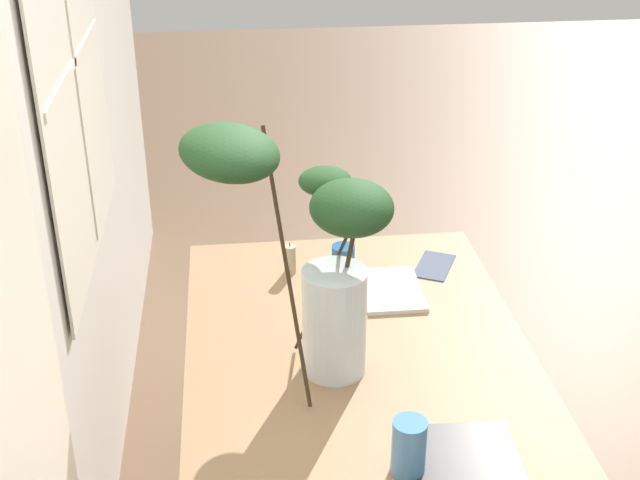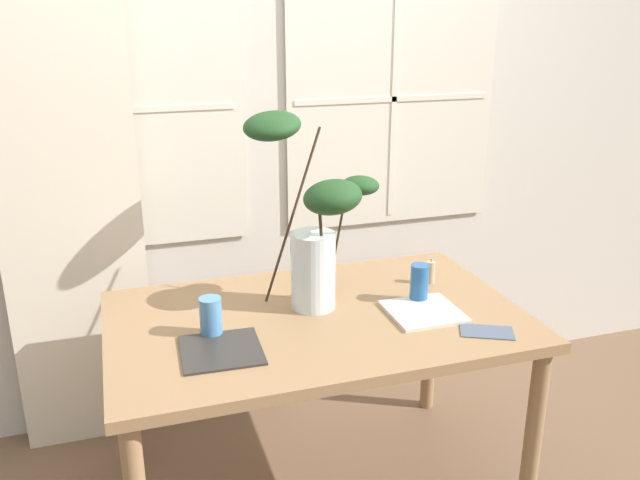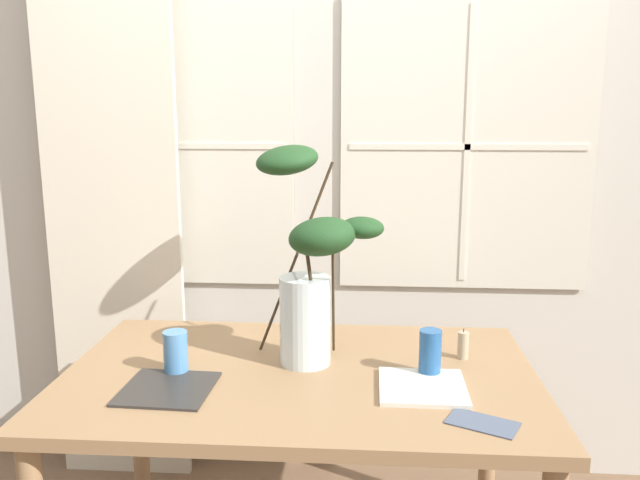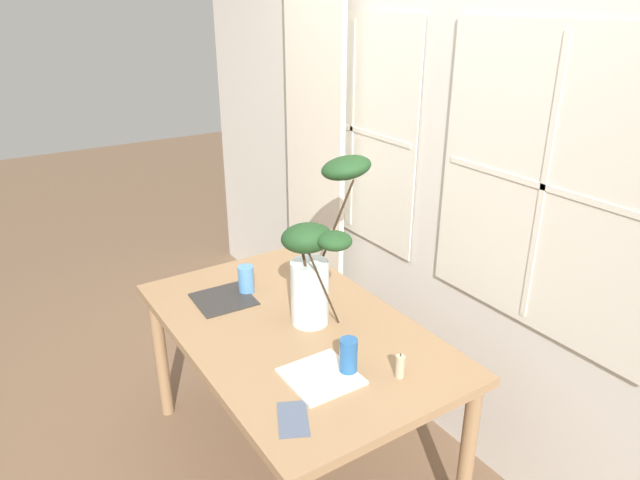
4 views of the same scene
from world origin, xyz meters
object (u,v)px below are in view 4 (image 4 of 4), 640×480
at_px(plate_square_left, 224,299).
at_px(dining_table, 294,342).
at_px(drinking_glass_blue_right, 349,356).
at_px(pillar_candle, 400,366).
at_px(drinking_glass_blue_left, 246,280).
at_px(plate_square_right, 321,376).
at_px(vase_with_branches, 318,252).

bearing_deg(plate_square_left, dining_table, 23.13).
xyz_separation_m(drinking_glass_blue_right, plate_square_left, (-0.79, -0.17, -0.07)).
xyz_separation_m(dining_table, pillar_candle, (0.53, 0.15, 0.13)).
distance_m(drinking_glass_blue_left, plate_square_right, 0.77).
bearing_deg(vase_with_branches, pillar_candle, 3.50).
distance_m(vase_with_branches, drinking_glass_blue_left, 0.51).
relative_size(drinking_glass_blue_left, plate_square_left, 0.52).
distance_m(vase_with_branches, plate_square_right, 0.53).
xyz_separation_m(drinking_glass_blue_right, pillar_candle, (0.12, 0.15, -0.03)).
distance_m(dining_table, pillar_candle, 0.57).
bearing_deg(plate_square_right, plate_square_left, -175.66).
xyz_separation_m(plate_square_right, pillar_candle, (0.15, 0.25, 0.04)).
distance_m(dining_table, vase_with_branches, 0.44).
height_order(vase_with_branches, plate_square_right, vase_with_branches).
distance_m(drinking_glass_blue_left, plate_square_left, 0.14).
height_order(drinking_glass_blue_left, plate_square_right, drinking_glass_blue_left).
relative_size(dining_table, pillar_candle, 14.36).
xyz_separation_m(plate_square_left, pillar_candle, (0.91, 0.31, 0.04)).
bearing_deg(plate_square_left, plate_square_right, 4.34).
bearing_deg(plate_square_right, drinking_glass_blue_left, 174.81).
bearing_deg(drinking_glass_blue_left, vase_with_branches, 20.60).
bearing_deg(drinking_glass_blue_left, plate_square_right, -5.19).
bearing_deg(drinking_glass_blue_right, vase_with_branches, 163.65).
bearing_deg(vase_with_branches, plate_square_left, -144.79).
bearing_deg(pillar_candle, plate_square_left, -161.14).
height_order(dining_table, drinking_glass_blue_right, drinking_glass_blue_right).
height_order(dining_table, drinking_glass_blue_left, drinking_glass_blue_left).
xyz_separation_m(drinking_glass_blue_right, plate_square_right, (-0.03, -0.11, -0.07)).
bearing_deg(plate_square_right, pillar_candle, 58.64).
distance_m(plate_square_left, pillar_candle, 0.96).
bearing_deg(drinking_glass_blue_right, plate_square_right, -105.66).
distance_m(drinking_glass_blue_right, plate_square_right, 0.13).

